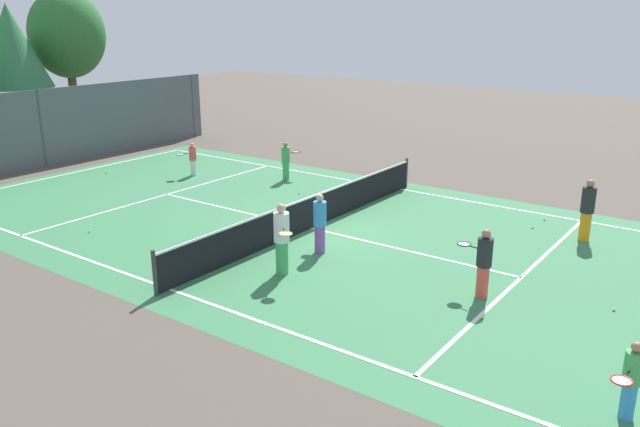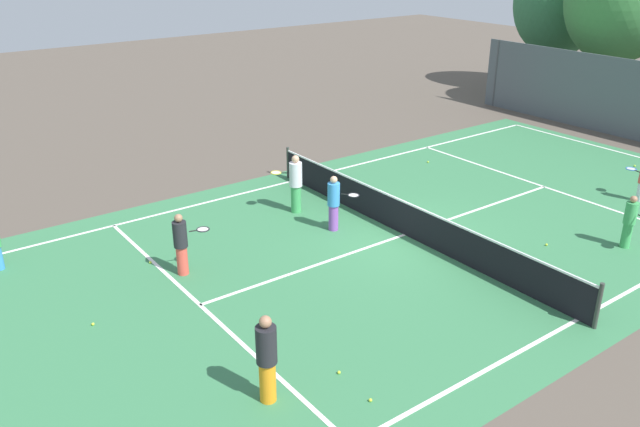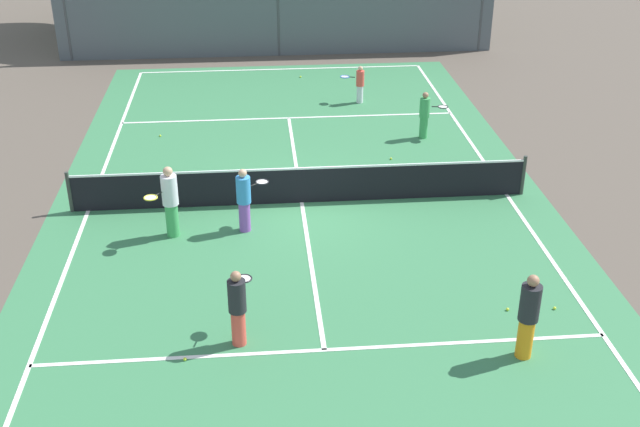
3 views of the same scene
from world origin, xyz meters
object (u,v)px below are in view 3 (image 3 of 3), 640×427
object	(u,v)px
tennis_ball_7	(555,308)
player_0	(425,114)
player_2	(238,307)
tennis_ball_2	(301,77)
player_4	(359,84)
player_1	(170,201)
tennis_ball_6	(391,159)
tennis_ball_8	(160,136)
tennis_ball_5	(185,359)
player_6	(528,316)
tennis_ball_3	(508,309)
player_5	(244,199)

from	to	relation	value
tennis_ball_7	player_0	bearing A→B (deg)	94.34
player_2	tennis_ball_2	distance (m)	17.04
player_4	tennis_ball_2	world-z (taller)	player_4
player_1	tennis_ball_6	world-z (taller)	player_1
player_2	tennis_ball_8	xyz separation A→B (m)	(-2.52, 11.10, -0.80)
player_0	player_4	xyz separation A→B (m)	(-1.58, 3.50, -0.09)
player_2	player_4	distance (m)	14.40
player_0	tennis_ball_5	xyz separation A→B (m)	(-6.75, -10.75, -0.74)
tennis_ball_8	player_4	bearing A→B (deg)	21.95
player_6	tennis_ball_8	world-z (taller)	player_6
tennis_ball_2	player_0	bearing A→B (deg)	-62.41
player_4	tennis_ball_2	bearing A→B (deg)	121.15
tennis_ball_6	tennis_ball_8	distance (m)	7.36
tennis_ball_3	tennis_ball_6	bearing A→B (deg)	97.60
tennis_ball_7	tennis_ball_3	bearing A→B (deg)	177.54
tennis_ball_5	player_0	bearing A→B (deg)	57.85
player_0	player_6	size ratio (longest dim) A/B	0.84
tennis_ball_6	player_2	bearing A→B (deg)	-117.11
tennis_ball_2	tennis_ball_3	distance (m)	16.55
tennis_ball_3	tennis_ball_6	xyz separation A→B (m)	(-1.07, 8.02, 0.00)
player_6	tennis_ball_8	size ratio (longest dim) A/B	26.91
player_0	player_5	size ratio (longest dim) A/B	0.91
player_2	player_6	distance (m)	5.40
player_0	player_5	distance (m)	7.96
player_5	tennis_ball_6	size ratio (longest dim) A/B	24.73
player_2	player_5	xyz separation A→B (m)	(0.14, 4.62, 0.01)
player_0	tennis_ball_5	bearing A→B (deg)	-122.15
player_0	tennis_ball_7	world-z (taller)	player_0
tennis_ball_8	tennis_ball_3	bearing A→B (deg)	-52.59
player_1	tennis_ball_5	xyz separation A→B (m)	(0.59, -4.96, -0.90)
tennis_ball_6	player_5	bearing A→B (deg)	-136.82
player_0	player_6	bearing A→B (deg)	-92.10
player_0	tennis_ball_7	size ratio (longest dim) A/B	22.55
tennis_ball_5	player_5	bearing A→B (deg)	77.16
player_6	tennis_ball_7	bearing A→B (deg)	51.85
tennis_ball_2	tennis_ball_7	xyz separation A→B (m)	(4.17, -16.28, 0.00)
player_1	tennis_ball_8	world-z (taller)	player_1
tennis_ball_2	tennis_ball_7	distance (m)	16.80
tennis_ball_2	tennis_ball_8	world-z (taller)	same
player_0	player_1	bearing A→B (deg)	-141.77
player_2	tennis_ball_6	bearing A→B (deg)	62.89
player_4	tennis_ball_5	distance (m)	15.17
player_4	tennis_ball_6	size ratio (longest dim) A/B	19.93
player_5	player_6	xyz separation A→B (m)	(5.19, -5.50, 0.07)
tennis_ball_7	tennis_ball_8	bearing A→B (deg)	130.53
player_1	player_4	size ratio (longest dim) A/B	1.37
tennis_ball_5	tennis_ball_6	world-z (taller)	same
player_0	player_1	distance (m)	9.35
player_6	tennis_ball_5	world-z (taller)	player_6
player_5	tennis_ball_5	world-z (taller)	player_5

